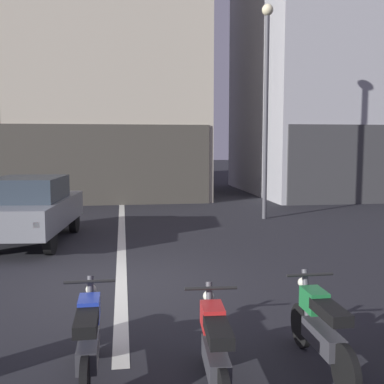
{
  "coord_description": "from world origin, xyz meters",
  "views": [
    {
      "loc": [
        0.05,
        -7.87,
        2.45
      ],
      "look_at": [
        1.54,
        2.0,
        1.4
      ],
      "focal_mm": 43.22,
      "sensor_mm": 36.0,
      "label": 1
    }
  ],
  "objects_px": {
    "street_lamp": "(266,90)",
    "motorcycle_red_row_left_mid": "(215,348)",
    "motorcycle_green_row_centre": "(321,328)",
    "car_grey_crossing_near": "(31,207)",
    "motorcycle_blue_row_leftmost": "(89,338)"
  },
  "relations": [
    {
      "from": "motorcycle_blue_row_leftmost",
      "to": "motorcycle_green_row_centre",
      "type": "distance_m",
      "value": 2.48
    },
    {
      "from": "car_grey_crossing_near",
      "to": "motorcycle_blue_row_leftmost",
      "type": "distance_m",
      "value": 7.29
    },
    {
      "from": "motorcycle_blue_row_leftmost",
      "to": "motorcycle_green_row_centre",
      "type": "height_order",
      "value": "same"
    },
    {
      "from": "car_grey_crossing_near",
      "to": "motorcycle_blue_row_leftmost",
      "type": "xyz_separation_m",
      "value": [
        1.88,
        -7.03,
        -0.43
      ]
    },
    {
      "from": "car_grey_crossing_near",
      "to": "motorcycle_green_row_centre",
      "type": "height_order",
      "value": "car_grey_crossing_near"
    },
    {
      "from": "car_grey_crossing_near",
      "to": "motorcycle_blue_row_leftmost",
      "type": "relative_size",
      "value": 2.55
    },
    {
      "from": "motorcycle_green_row_centre",
      "to": "street_lamp",
      "type": "bearing_deg",
      "value": 75.99
    },
    {
      "from": "street_lamp",
      "to": "motorcycle_red_row_left_mid",
      "type": "distance_m",
      "value": 11.43
    },
    {
      "from": "car_grey_crossing_near",
      "to": "street_lamp",
      "type": "xyz_separation_m",
      "value": [
        6.82,
        2.72,
        3.25
      ]
    },
    {
      "from": "car_grey_crossing_near",
      "to": "motorcycle_red_row_left_mid",
      "type": "height_order",
      "value": "car_grey_crossing_near"
    },
    {
      "from": "car_grey_crossing_near",
      "to": "street_lamp",
      "type": "distance_m",
      "value": 8.02
    },
    {
      "from": "car_grey_crossing_near",
      "to": "motorcycle_blue_row_leftmost",
      "type": "bearing_deg",
      "value": -75.03
    },
    {
      "from": "motorcycle_red_row_left_mid",
      "to": "motorcycle_green_row_centre",
      "type": "relative_size",
      "value": 1.0
    },
    {
      "from": "motorcycle_blue_row_leftmost",
      "to": "motorcycle_red_row_left_mid",
      "type": "xyz_separation_m",
      "value": [
        1.24,
        -0.42,
        0.0
      ]
    },
    {
      "from": "motorcycle_red_row_left_mid",
      "to": "motorcycle_green_row_centre",
      "type": "height_order",
      "value": "same"
    }
  ]
}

